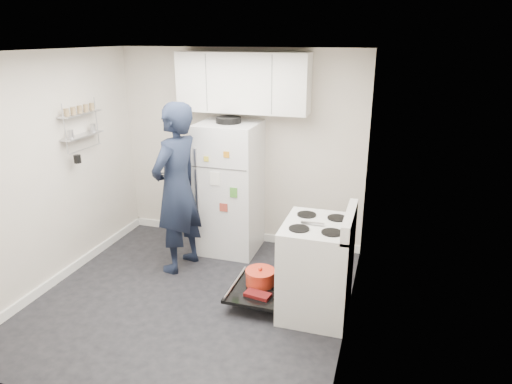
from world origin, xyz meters
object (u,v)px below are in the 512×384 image
(open_oven_door, at_px, (259,283))
(person, at_px, (177,189))
(electric_range, at_px, (315,269))
(refrigerator, at_px, (230,188))

(open_oven_door, relative_size, person, 0.36)
(electric_range, bearing_deg, person, 165.01)
(electric_range, xyz_separation_m, refrigerator, (-1.29, 1.10, 0.36))
(person, bearing_deg, open_oven_door, 81.39)
(electric_range, height_order, open_oven_door, electric_range)
(electric_range, relative_size, refrigerator, 0.64)
(electric_range, distance_m, open_oven_door, 0.65)
(electric_range, height_order, refrigerator, refrigerator)
(open_oven_door, height_order, refrigerator, refrigerator)
(electric_range, relative_size, person, 0.56)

